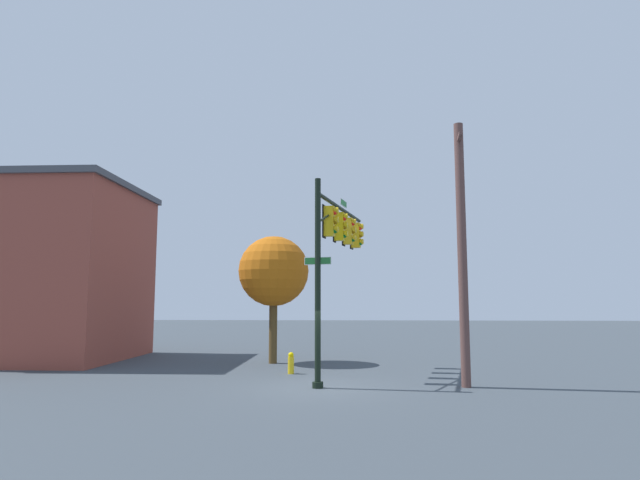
% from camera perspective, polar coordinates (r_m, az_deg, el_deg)
% --- Properties ---
extents(ground_plane, '(120.00, 120.00, 0.00)m').
position_cam_1_polar(ground_plane, '(17.72, -0.25, -15.81)').
color(ground_plane, '#3A434A').
extents(signal_pole_assembly, '(6.47, 2.20, 6.97)m').
position_cam_1_polar(signal_pole_assembly, '(20.17, 2.03, 0.10)').
color(signal_pole_assembly, black).
rests_on(signal_pole_assembly, ground_plane).
extents(utility_pole, '(1.80, 0.34, 8.95)m').
position_cam_1_polar(utility_pole, '(18.38, 15.19, -0.90)').
color(utility_pole, brown).
rests_on(utility_pole, ground_plane).
extents(fire_hydrant, '(0.33, 0.24, 0.83)m').
position_cam_1_polar(fire_hydrant, '(21.02, -3.18, -13.22)').
color(fire_hydrant, yellow).
rests_on(fire_hydrant, ground_plane).
extents(tree_near, '(3.25, 3.25, 5.82)m').
position_cam_1_polar(tree_near, '(24.43, -5.06, -3.45)').
color(tree_near, brown).
rests_on(tree_near, ground_plane).
extents(brick_building, '(7.95, 7.78, 8.54)m').
position_cam_1_polar(brick_building, '(28.93, -27.07, -3.02)').
color(brick_building, brown).
rests_on(brick_building, ground_plane).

